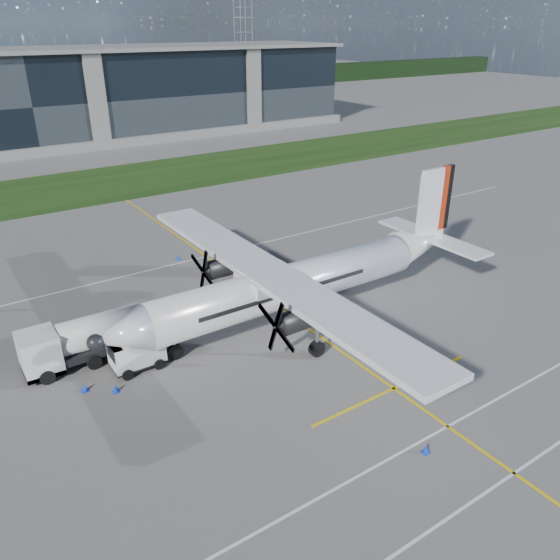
{
  "coord_description": "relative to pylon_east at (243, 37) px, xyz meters",
  "views": [
    {
      "loc": [
        -17.1,
        -23.95,
        19.37
      ],
      "look_at": [
        2.37,
        4.99,
        2.89
      ],
      "focal_mm": 35.0,
      "sensor_mm": 36.0,
      "label": 1
    }
  ],
  "objects": [
    {
      "name": "ground",
      "position": [
        -85.0,
        -110.0,
        -15.0
      ],
      "size": [
        400.0,
        400.0,
        0.0
      ],
      "primitive_type": "plane",
      "color": "#575552",
      "rests_on": "ground"
    },
    {
      "name": "grass_strip",
      "position": [
        -85.0,
        -102.0,
        -14.98
      ],
      "size": [
        400.0,
        18.0,
        0.04
      ],
      "primitive_type": "cube",
      "color": "#16330E",
      "rests_on": "ground"
    },
    {
      "name": "terminal_building",
      "position": [
        -85.0,
        -70.0,
        -7.5
      ],
      "size": [
        120.0,
        20.0,
        15.0
      ],
      "primitive_type": "cube",
      "color": "black",
      "rests_on": "ground"
    },
    {
      "name": "pylon_east",
      "position": [
        0.0,
        0.0,
        0.0
      ],
      "size": [
        9.0,
        4.6,
        30.0
      ],
      "primitive_type": null,
      "color": "gray",
      "rests_on": "ground"
    },
    {
      "name": "yellow_taxiway_centerline",
      "position": [
        -82.0,
        -140.0,
        -14.99
      ],
      "size": [
        0.2,
        70.0,
        0.01
      ],
      "primitive_type": "cube",
      "color": "yellow",
      "rests_on": "ground"
    },
    {
      "name": "white_lane_line",
      "position": [
        -85.0,
        -164.0,
        -14.99
      ],
      "size": [
        90.0,
        0.15,
        0.01
      ],
      "primitive_type": "cube",
      "color": "white",
      "rests_on": "ground"
    },
    {
      "name": "turboprop_aircraft",
      "position": [
        -81.43,
        -145.98,
        -10.4
      ],
      "size": [
        29.6,
        30.7,
        9.21
      ],
      "primitive_type": null,
      "color": "white",
      "rests_on": "ground"
    },
    {
      "name": "fuel_tanker_truck",
      "position": [
        -96.56,
        -143.06,
        -13.51
      ],
      "size": [
        7.93,
        2.58,
        2.98
      ],
      "primitive_type": null,
      "color": "silver",
      "rests_on": "ground"
    },
    {
      "name": "baggage_tug",
      "position": [
        -93.58,
        -145.53,
        -13.99
      ],
      "size": [
        3.36,
        2.02,
        2.02
      ],
      "primitive_type": null,
      "color": "white",
      "rests_on": "ground"
    },
    {
      "name": "ground_crew_person",
      "position": [
        -93.24,
        -145.56,
        -13.99
      ],
      "size": [
        0.72,
        0.91,
        2.02
      ],
      "primitive_type": "imported",
      "rotation": [
        0.0,
        0.0,
        1.74
      ],
      "color": "#F25907",
      "rests_on": "ground"
    },
    {
      "name": "safety_cone_portwing",
      "position": [
        -84.44,
        -160.68,
        -14.75
      ],
      "size": [
        0.36,
        0.36,
        0.5
      ],
      "primitive_type": "cone",
      "color": "#0C33CF",
      "rests_on": "ground"
    },
    {
      "name": "safety_cone_nose_stbd",
      "position": [
        -94.52,
        -144.92,
        -14.75
      ],
      "size": [
        0.36,
        0.36,
        0.5
      ],
      "primitive_type": "cone",
      "color": "#0C33CF",
      "rests_on": "ground"
    },
    {
      "name": "safety_cone_nose_port",
      "position": [
        -95.59,
        -147.23,
        -14.75
      ],
      "size": [
        0.36,
        0.36,
        0.5
      ],
      "primitive_type": "cone",
      "color": "#0C33CF",
      "rests_on": "ground"
    },
    {
      "name": "safety_cone_fwd",
      "position": [
        -97.07,
        -146.16,
        -14.75
      ],
      "size": [
        0.36,
        0.36,
        0.5
      ],
      "primitive_type": "cone",
      "color": "#0C33CF",
      "rests_on": "ground"
    },
    {
      "name": "safety_cone_stbdwing",
      "position": [
        -84.49,
        -131.27,
        -14.75
      ],
      "size": [
        0.36,
        0.36,
        0.5
      ],
      "primitive_type": "cone",
      "color": "#0C33CF",
      "rests_on": "ground"
    }
  ]
}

